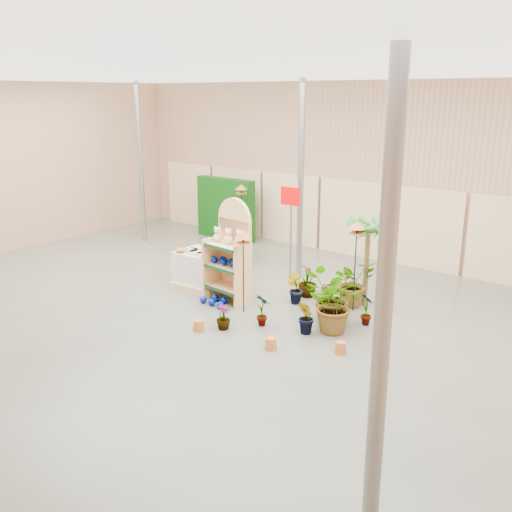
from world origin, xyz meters
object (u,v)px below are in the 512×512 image
(display_shelf, at_px, (232,254))
(pallet_stack, at_px, (202,270))
(potted_plant_2, at_px, (331,298))
(bird_table_front, at_px, (243,237))

(display_shelf, height_order, pallet_stack, display_shelf)
(potted_plant_2, bearing_deg, bird_table_front, -162.67)
(display_shelf, distance_m, potted_plant_2, 2.38)
(pallet_stack, relative_size, potted_plant_2, 1.18)
(display_shelf, relative_size, potted_plant_2, 2.07)
(display_shelf, bearing_deg, pallet_stack, 176.47)
(bird_table_front, bearing_deg, potted_plant_2, 17.33)
(bird_table_front, height_order, potted_plant_2, bird_table_front)
(pallet_stack, xyz_separation_m, potted_plant_2, (3.34, -0.07, 0.11))
(display_shelf, bearing_deg, bird_table_front, -27.01)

